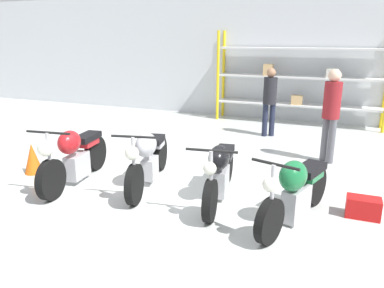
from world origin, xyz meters
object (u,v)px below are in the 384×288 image
at_px(shelving_rack, 298,78).
at_px(motorcycle_silver, 148,157).
at_px(traffic_cone, 33,158).
at_px(motorcycle_red, 74,156).
at_px(motorcycle_black, 220,171).
at_px(person_near_rack, 331,108).
at_px(toolbox, 363,207).
at_px(motorcycle_green, 296,190).
at_px(person_browsing, 270,97).

xyz_separation_m(shelving_rack, motorcycle_silver, (-1.64, -5.60, -0.80)).
relative_size(shelving_rack, traffic_cone, 8.22).
height_order(motorcycle_red, motorcycle_black, motorcycle_red).
height_order(person_near_rack, toolbox, person_near_rack).
bearing_deg(motorcycle_black, toolbox, 86.17).
xyz_separation_m(motorcycle_red, traffic_cone, (-1.02, 0.11, -0.20)).
height_order(shelving_rack, toolbox, shelving_rack).
bearing_deg(motorcycle_silver, motorcycle_green, 68.35).
height_order(shelving_rack, person_browsing, shelving_rack).
height_order(person_near_rack, traffic_cone, person_near_rack).
height_order(motorcycle_black, traffic_cone, motorcycle_black).
bearing_deg(motorcycle_green, motorcycle_silver, -81.99).
bearing_deg(shelving_rack, motorcycle_red, -115.24).
bearing_deg(motorcycle_black, traffic_cone, -94.67).
distance_m(motorcycle_green, traffic_cone, 4.59).
relative_size(shelving_rack, motorcycle_red, 2.27).
height_order(motorcycle_silver, person_near_rack, person_near_rack).
relative_size(shelving_rack, person_near_rack, 2.52).
height_order(motorcycle_green, person_near_rack, person_near_rack).
bearing_deg(toolbox, motorcycle_green, -150.99).
xyz_separation_m(motorcycle_black, traffic_cone, (-3.44, -0.19, -0.17)).
bearing_deg(motorcycle_green, traffic_cone, -74.24).
bearing_deg(motorcycle_red, motorcycle_silver, 99.72).
relative_size(motorcycle_green, person_browsing, 1.15).
height_order(motorcycle_red, motorcycle_silver, motorcycle_red).
height_order(motorcycle_red, person_near_rack, person_near_rack).
bearing_deg(traffic_cone, motorcycle_red, -6.21).
xyz_separation_m(motorcycle_green, toolbox, (0.85, 0.47, -0.30)).
relative_size(motorcycle_red, motorcycle_silver, 0.95).
bearing_deg(motorcycle_black, shelving_rack, 168.13).
bearing_deg(motorcycle_silver, traffic_cone, -95.43).
bearing_deg(motorcycle_green, person_browsing, -147.29).
xyz_separation_m(motorcycle_green, person_near_rack, (0.27, 2.77, 0.62)).
distance_m(motorcycle_silver, motorcycle_green, 2.42).
relative_size(motorcycle_silver, motorcycle_green, 1.11).
height_order(motorcycle_black, person_browsing, person_browsing).
bearing_deg(motorcycle_green, motorcycle_black, -88.64).
bearing_deg(shelving_rack, traffic_cone, -123.21).
distance_m(shelving_rack, motorcycle_green, 6.11).
xyz_separation_m(motorcycle_red, motorcycle_black, (2.42, 0.30, -0.03)).
distance_m(motorcycle_green, person_browsing, 4.52).
bearing_deg(motorcycle_black, person_near_rack, 142.12).
height_order(motorcycle_red, traffic_cone, motorcycle_red).
distance_m(motorcycle_black, motorcycle_green, 1.19).
bearing_deg(traffic_cone, person_near_rack, 28.50).
xyz_separation_m(motorcycle_silver, toolbox, (3.24, 0.07, -0.35)).
bearing_deg(motorcycle_black, motorcycle_green, 66.01).
relative_size(person_browsing, toolbox, 3.75).
relative_size(motorcycle_black, motorcycle_green, 1.09).
xyz_separation_m(motorcycle_green, traffic_cone, (-4.58, 0.14, -0.17)).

